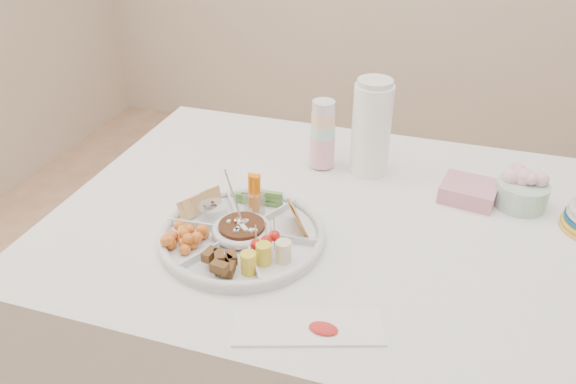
% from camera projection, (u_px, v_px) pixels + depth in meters
% --- Properties ---
extents(dining_table, '(1.52, 1.02, 0.76)m').
position_uv_depth(dining_table, '(354.00, 331.00, 1.58)').
color(dining_table, white).
rests_on(dining_table, floor).
extents(party_tray, '(0.40, 0.40, 0.04)m').
position_uv_depth(party_tray, '(242.00, 232.00, 1.30)').
color(party_tray, silver).
rests_on(party_tray, dining_table).
extents(bean_dip, '(0.11, 0.11, 0.04)m').
position_uv_depth(bean_dip, '(242.00, 230.00, 1.30)').
color(bean_dip, '#52351E').
rests_on(bean_dip, party_tray).
extents(tortillas, '(0.12, 0.12, 0.07)m').
position_uv_depth(tortillas, '(296.00, 216.00, 1.32)').
color(tortillas, gold).
rests_on(tortillas, party_tray).
extents(carrot_cucumber, '(0.11, 0.11, 0.10)m').
position_uv_depth(carrot_cucumber, '(258.00, 189.00, 1.39)').
color(carrot_cucumber, orange).
rests_on(carrot_cucumber, party_tray).
extents(pita_raisins, '(0.10, 0.10, 0.05)m').
position_uv_depth(pita_raisins, '(206.00, 204.00, 1.37)').
color(pita_raisins, '#D4B254').
rests_on(pita_raisins, party_tray).
extents(cherries, '(0.12, 0.12, 0.05)m').
position_uv_depth(cherries, '(185.00, 237.00, 1.26)').
color(cherries, orange).
rests_on(cherries, party_tray).
extents(granola_chunks, '(0.10, 0.10, 0.04)m').
position_uv_depth(granola_chunks, '(223.00, 262.00, 1.19)').
color(granola_chunks, '#44341C').
rests_on(granola_chunks, party_tray).
extents(banana_tomato, '(0.12, 0.12, 0.09)m').
position_uv_depth(banana_tomato, '(282.00, 243.00, 1.20)').
color(banana_tomato, '#CFC95C').
rests_on(banana_tomato, party_tray).
extents(cup_stack, '(0.09, 0.09, 0.20)m').
position_uv_depth(cup_stack, '(323.00, 135.00, 1.57)').
color(cup_stack, beige).
rests_on(cup_stack, dining_table).
extents(thermos, '(0.11, 0.11, 0.28)m').
position_uv_depth(thermos, '(371.00, 127.00, 1.52)').
color(thermos, white).
rests_on(thermos, dining_table).
extents(flower_bowl, '(0.14, 0.14, 0.10)m').
position_uv_depth(flower_bowl, '(523.00, 189.00, 1.42)').
color(flower_bowl, '#8ECBB3').
rests_on(flower_bowl, dining_table).
extents(napkin_stack, '(0.15, 0.14, 0.05)m').
position_uv_depth(napkin_stack, '(469.00, 191.00, 1.46)').
color(napkin_stack, '#CD8398').
rests_on(napkin_stack, dining_table).
extents(placemat, '(0.30, 0.18, 0.01)m').
position_uv_depth(placemat, '(308.00, 327.00, 1.07)').
color(placemat, white).
rests_on(placemat, dining_table).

